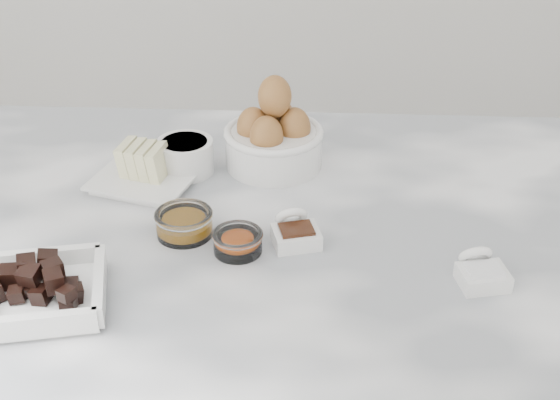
# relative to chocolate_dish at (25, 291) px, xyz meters

# --- Properties ---
(marble_slab) EXTENTS (1.20, 0.80, 0.04)m
(marble_slab) POSITION_rel_chocolate_dish_xyz_m (0.27, 0.16, -0.04)
(marble_slab) COLOR white
(marble_slab) RESTS_ON cabinet
(chocolate_dish) EXTENTS (0.21, 0.18, 0.05)m
(chocolate_dish) POSITION_rel_chocolate_dish_xyz_m (0.00, 0.00, 0.00)
(chocolate_dish) COLOR white
(chocolate_dish) RESTS_ON marble_slab
(butter_plate) EXTENTS (0.18, 0.18, 0.06)m
(butter_plate) POSITION_rel_chocolate_dish_xyz_m (0.08, 0.30, -0.00)
(butter_plate) COLOR white
(butter_plate) RESTS_ON marble_slab
(sugar_ramekin) EXTENTS (0.09, 0.09, 0.05)m
(sugar_ramekin) POSITION_rel_chocolate_dish_xyz_m (0.14, 0.33, 0.01)
(sugar_ramekin) COLOR white
(sugar_ramekin) RESTS_ON marble_slab
(egg_bowl) EXTENTS (0.15, 0.15, 0.15)m
(egg_bowl) POSITION_rel_chocolate_dish_xyz_m (0.27, 0.36, 0.03)
(egg_bowl) COLOR white
(egg_bowl) RESTS_ON marble_slab
(honey_bowl) EXTENTS (0.08, 0.08, 0.03)m
(honey_bowl) POSITION_rel_chocolate_dish_xyz_m (0.16, 0.16, -0.00)
(honey_bowl) COLOR white
(honey_bowl) RESTS_ON marble_slab
(zest_bowl) EXTENTS (0.07, 0.07, 0.03)m
(zest_bowl) POSITION_rel_chocolate_dish_xyz_m (0.24, 0.12, -0.01)
(zest_bowl) COLOR white
(zest_bowl) RESTS_ON marble_slab
(vanilla_spoon) EXTENTS (0.07, 0.08, 0.05)m
(vanilla_spoon) POSITION_rel_chocolate_dish_xyz_m (0.31, 0.15, -0.01)
(vanilla_spoon) COLOR white
(vanilla_spoon) RESTS_ON marble_slab
(salt_spoon) EXTENTS (0.07, 0.08, 0.04)m
(salt_spoon) POSITION_rel_chocolate_dish_xyz_m (0.54, 0.08, -0.01)
(salt_spoon) COLOR white
(salt_spoon) RESTS_ON marble_slab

